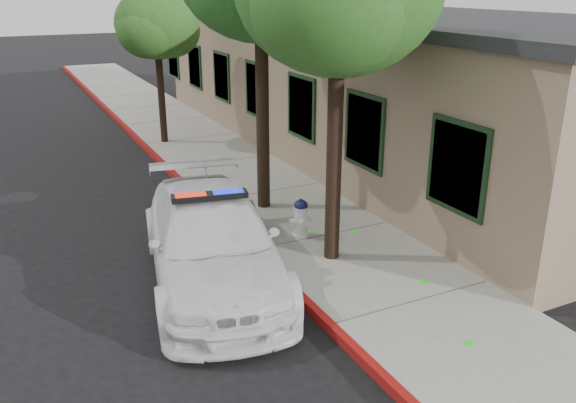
{
  "coord_description": "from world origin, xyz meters",
  "views": [
    {
      "loc": [
        -4.0,
        -6.7,
        5.04
      ],
      "look_at": [
        0.78,
        2.96,
        1.04
      ],
      "focal_mm": 36.98,
      "sensor_mm": 36.0,
      "label": 1
    }
  ],
  "objects_px": {
    "police_car": "(212,241)",
    "fire_hydrant": "(301,218)",
    "clapboard_building": "(371,81)",
    "street_tree_far": "(157,27)"
  },
  "relations": [
    {
      "from": "fire_hydrant",
      "to": "street_tree_far",
      "type": "relative_size",
      "value": 0.17
    },
    {
      "from": "clapboard_building",
      "to": "police_car",
      "type": "xyz_separation_m",
      "value": [
        -7.68,
        -6.6,
        -1.35
      ]
    },
    {
      "from": "police_car",
      "to": "fire_hydrant",
      "type": "xyz_separation_m",
      "value": [
        2.15,
        0.75,
        -0.22
      ]
    },
    {
      "from": "clapboard_building",
      "to": "street_tree_far",
      "type": "height_order",
      "value": "street_tree_far"
    },
    {
      "from": "clapboard_building",
      "to": "street_tree_far",
      "type": "xyz_separation_m",
      "value": [
        -5.92,
        2.96,
        1.61
      ]
    },
    {
      "from": "clapboard_building",
      "to": "fire_hydrant",
      "type": "relative_size",
      "value": 25.8
    },
    {
      "from": "police_car",
      "to": "street_tree_far",
      "type": "xyz_separation_m",
      "value": [
        1.76,
        9.56,
        2.96
      ]
    },
    {
      "from": "fire_hydrant",
      "to": "street_tree_far",
      "type": "bearing_deg",
      "value": 100.24
    },
    {
      "from": "police_car",
      "to": "fire_hydrant",
      "type": "height_order",
      "value": "police_car"
    },
    {
      "from": "clapboard_building",
      "to": "fire_hydrant",
      "type": "height_order",
      "value": "clapboard_building"
    }
  ]
}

